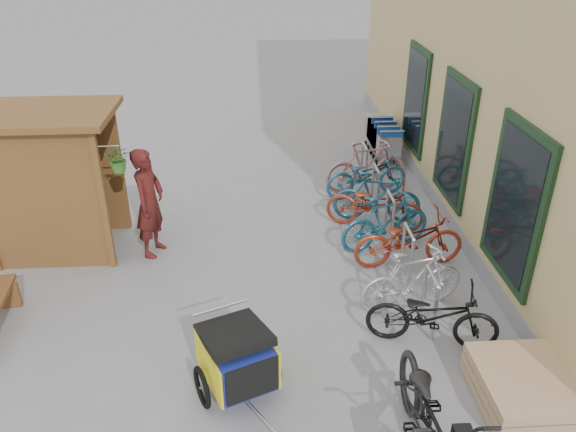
{
  "coord_description": "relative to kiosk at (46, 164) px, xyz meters",
  "views": [
    {
      "loc": [
        0.03,
        -5.97,
        4.93
      ],
      "look_at": [
        0.5,
        1.5,
        1.0
      ],
      "focal_mm": 35.0,
      "sensor_mm": 36.0,
      "label": 1
    }
  ],
  "objects": [
    {
      "name": "ground",
      "position": [
        3.28,
        -2.47,
        -1.55
      ],
      "size": [
        80.0,
        80.0,
        0.0
      ],
      "primitive_type": "plane",
      "color": "gray"
    },
    {
      "name": "kiosk",
      "position": [
        0.0,
        0.0,
        0.0
      ],
      "size": [
        2.49,
        1.65,
        2.4
      ],
      "color": "brown",
      "rests_on": "ground"
    },
    {
      "name": "bike_rack",
      "position": [
        5.58,
        -0.07,
        -1.04
      ],
      "size": [
        0.05,
        5.35,
        0.86
      ],
      "color": "#A5A8AD",
      "rests_on": "ground"
    },
    {
      "name": "pallet_stack",
      "position": [
        6.28,
        -3.87,
        -1.34
      ],
      "size": [
        1.0,
        1.2,
        0.4
      ],
      "color": "tan",
      "rests_on": "ground"
    },
    {
      "name": "shopping_carts",
      "position": [
        6.28,
        3.81,
        -1.0
      ],
      "size": [
        0.53,
        1.79,
        0.95
      ],
      "color": "silver",
      "rests_on": "ground"
    },
    {
      "name": "child_trailer",
      "position": [
        3.03,
        -3.47,
        -1.03
      ],
      "size": [
        1.06,
        1.6,
        0.94
      ],
      "rotation": [
        0.0,
        0.0,
        0.4
      ],
      "color": "navy",
      "rests_on": "ground"
    },
    {
      "name": "cargo_bike",
      "position": [
        4.96,
        -4.62,
        -0.99
      ],
      "size": [
        0.79,
        2.19,
        1.14
      ],
      "rotation": [
        0.0,
        0.0,
        -0.02
      ],
      "color": "black",
      "rests_on": "ground"
    },
    {
      "name": "person_kiosk",
      "position": [
        1.58,
        -0.23,
        -0.63
      ],
      "size": [
        0.62,
        0.77,
        1.84
      ],
      "primitive_type": "imported",
      "rotation": [
        0.0,
        0.0,
        1.27
      ],
      "color": "maroon",
      "rests_on": "ground"
    },
    {
      "name": "bike_0",
      "position": [
        5.53,
        -2.79,
        -1.11
      ],
      "size": [
        1.78,
        0.98,
        0.89
      ],
      "primitive_type": "imported",
      "rotation": [
        0.0,
        0.0,
        1.33
      ],
      "color": "black",
      "rests_on": "ground"
    },
    {
      "name": "bike_1",
      "position": [
        5.47,
        -2.0,
        -1.08
      ],
      "size": [
        1.63,
        0.79,
        0.94
      ],
      "primitive_type": "imported",
      "rotation": [
        0.0,
        0.0,
        1.8
      ],
      "color": "silver",
      "rests_on": "ground"
    },
    {
      "name": "bike_2",
      "position": [
        5.71,
        -0.88,
        -1.08
      ],
      "size": [
        1.82,
        0.75,
        0.94
      ],
      "primitive_type": "imported",
      "rotation": [
        0.0,
        0.0,
        1.65
      ],
      "color": "#9B311C",
      "rests_on": "ground"
    },
    {
      "name": "bike_3",
      "position": [
        5.46,
        -0.32,
        -1.06
      ],
      "size": [
        1.7,
        0.93,
        0.98
      ],
      "primitive_type": "imported",
      "rotation": [
        0.0,
        0.0,
        1.87
      ],
      "color": "#206281",
      "rests_on": "ground"
    },
    {
      "name": "bike_4",
      "position": [
        5.42,
        0.39,
        -1.09
      ],
      "size": [
        1.85,
        1.14,
        0.92
      ],
      "primitive_type": "imported",
      "rotation": [
        0.0,
        0.0,
        1.24
      ],
      "color": "#9B311C",
      "rests_on": "ground"
    },
    {
      "name": "bike_5",
      "position": [
        5.51,
        0.66,
        -1.07
      ],
      "size": [
        1.65,
        0.7,
        0.96
      ],
      "primitive_type": "imported",
      "rotation": [
        0.0,
        0.0,
        1.41
      ],
      "color": "#206281",
      "rests_on": "ground"
    },
    {
      "name": "bike_6",
      "position": [
        5.53,
        1.73,
        -1.1
      ],
      "size": [
        1.81,
        0.97,
        0.9
      ],
      "primitive_type": "imported",
      "rotation": [
        0.0,
        0.0,
        1.8
      ],
      "color": "#206281",
      "rests_on": "ground"
    },
    {
      "name": "bike_7",
      "position": [
        5.57,
        2.02,
        -1.02
      ],
      "size": [
        1.84,
        0.93,
        1.06
      ],
      "primitive_type": "imported",
      "rotation": [
        0.0,
        0.0,
        1.82
      ],
      "color": "#CE8586",
      "rests_on": "ground"
    }
  ]
}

